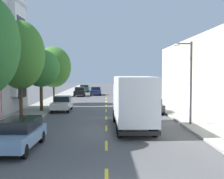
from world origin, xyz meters
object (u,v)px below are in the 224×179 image
parked_wagon_sky (18,133)px  parked_sedan_charcoal (152,105)px  street_lamp (189,76)px  moving_navy_sedan (96,91)px  parked_pickup_orange (133,92)px  parked_wagon_champagne (129,89)px  street_tree_farthest (54,67)px  street_tree_second (20,55)px  delivery_box_truck (133,100)px  street_tree_third (41,68)px  parked_hatchback_black (80,92)px  parked_hatchback_white (62,104)px  parked_sedan_forest (84,88)px

parked_wagon_sky → parked_sedan_charcoal: size_ratio=1.06×
street_lamp → moving_navy_sedan: bearing=103.8°
parked_pickup_orange → parked_wagon_champagne: (0.08, 10.36, -0.02)m
street_tree_farthest → street_lamp: (12.33, -15.32, -0.96)m
street_tree_second → parked_wagon_sky: 9.02m
street_tree_farthest → street_tree_second: bearing=-90.0°
parked_wagon_sky → moving_navy_sedan: size_ratio=1.06×
delivery_box_truck → parked_pickup_orange: bearing=84.8°
street_tree_third → street_tree_farthest: street_tree_farthest is taller
street_lamp → parked_hatchback_black: size_ratio=1.47×
parked_hatchback_black → moving_navy_sedan: 3.76m
parked_hatchback_black → parked_hatchback_white: bearing=-90.0°
parked_hatchback_white → parked_sedan_charcoal: (8.81, -1.55, -0.01)m
parked_wagon_champagne → parked_sedan_charcoal: parked_wagon_champagne is taller
parked_sedan_forest → moving_navy_sedan: 9.70m
parked_wagon_champagne → moving_navy_sedan: 8.16m
parked_hatchback_white → parked_sedan_charcoal: bearing=-10.0°
delivery_box_truck → parked_sedan_forest: bearing=98.5°
street_tree_second → street_lamp: street_tree_second is taller
moving_navy_sedan → parked_wagon_sky: bearing=-93.9°
street_tree_third → parked_wagon_champagne: size_ratio=1.28×
street_tree_second → parked_sedan_charcoal: (10.77, 6.12, -4.42)m
delivery_box_truck → parked_wagon_champagne: size_ratio=1.63×
delivery_box_truck → moving_navy_sedan: bearing=96.2°
street_tree_farthest → delivery_box_truck: bearing=-63.8°
delivery_box_truck → parked_hatchback_black: size_ratio=1.90×
parked_hatchback_black → parked_hatchback_white: 20.09m
street_lamp → parked_sedan_forest: size_ratio=1.31×
parked_sedan_charcoal → delivery_box_truck: bearing=-106.5°
street_tree_third → moving_navy_sedan: street_tree_third is taller
parked_pickup_orange → parked_hatchback_black: bearing=164.7°
street_lamp → parked_sedan_charcoal: street_lamp is taller
parked_hatchback_white → parked_sedan_charcoal: parked_hatchback_white is taller
delivery_box_truck → parked_pickup_orange: size_ratio=1.44×
parked_hatchback_white → parked_pickup_orange: bearing=63.6°
parked_wagon_sky → parked_sedan_charcoal: bearing=57.5°
parked_sedan_charcoal → parked_hatchback_black: bearing=112.1°
street_tree_second → street_tree_farthest: (0.00, 14.20, -0.58)m
parked_wagon_sky → parked_hatchback_white: bearing=90.1°
parked_sedan_forest → parked_hatchback_black: (0.05, -12.01, 0.01)m
street_tree_second → parked_sedan_forest: street_tree_second is taller
street_lamp → parked_hatchback_black: street_lamp is taller
parked_pickup_orange → parked_wagon_sky: 34.14m
parked_pickup_orange → street_tree_second: bearing=-112.9°
street_tree_third → parked_sedan_charcoal: size_ratio=1.34×
street_tree_second → parked_hatchback_black: bearing=85.9°
parked_sedan_forest → moving_navy_sedan: size_ratio=1.01×
parked_sedan_forest → parked_wagon_champagne: bearing=-24.4°
parked_sedan_charcoal → parked_hatchback_white: bearing=170.0°
street_tree_second → parked_wagon_champagne: (10.81, 35.73, -4.37)m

